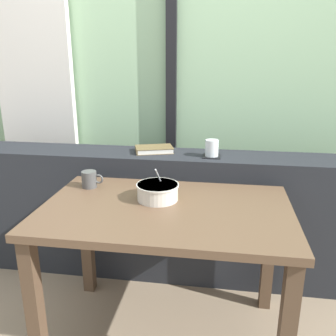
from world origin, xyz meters
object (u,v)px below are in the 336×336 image
breakfast_table (166,229)px  juice_glass (212,149)px  closed_book (154,149)px  soup_bowl (158,192)px  ceramic_mug (90,179)px  coaster_square (211,156)px

breakfast_table → juice_glass: juice_glass is taller
breakfast_table → closed_book: size_ratio=4.44×
juice_glass → closed_book: (-0.35, 0.06, -0.03)m
closed_book → soup_bowl: bearing=-77.2°
closed_book → ceramic_mug: 0.48m
coaster_square → juice_glass: size_ratio=1.06×
breakfast_table → soup_bowl: (-0.05, 0.08, 0.15)m
breakfast_table → ceramic_mug: ceramic_mug is taller
breakfast_table → soup_bowl: soup_bowl is taller
juice_glass → soup_bowl: juice_glass is taller
coaster_square → ceramic_mug: coaster_square is taller
closed_book → soup_bowl: soup_bowl is taller
juice_glass → soup_bowl: bearing=-117.2°
coaster_square → ceramic_mug: (-0.61, -0.34, -0.05)m
juice_glass → ceramic_mug: juice_glass is taller
coaster_square → closed_book: 0.35m
breakfast_table → coaster_square: coaster_square is taller
closed_book → breakfast_table: bearing=-74.2°
breakfast_table → juice_glass: bearing=71.2°
coaster_square → ceramic_mug: 0.70m
breakfast_table → juice_glass: (0.18, 0.53, 0.25)m
breakfast_table → juice_glass: 0.61m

